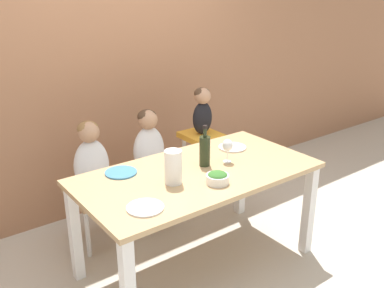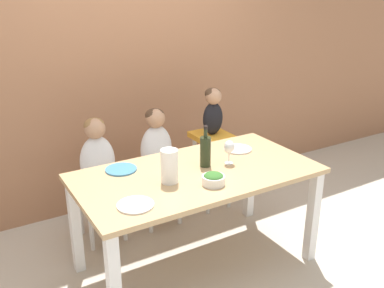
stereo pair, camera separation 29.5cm
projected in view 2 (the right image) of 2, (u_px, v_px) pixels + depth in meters
ground_plane at (196, 263)px, 3.23m from camera, size 14.00×14.00×0.00m
wall_back at (123, 60)px, 3.77m from camera, size 10.00×0.06×2.70m
dining_table at (197, 184)px, 3.00m from camera, size 1.68×0.88×0.76m
chair_far_left at (100, 194)px, 3.43m from camera, size 0.37×0.43×0.47m
chair_far_center at (157, 180)px, 3.68m from camera, size 0.37×0.43×0.47m
chair_right_highchair at (212, 151)px, 3.89m from camera, size 0.31×0.37×0.71m
person_child_left at (97, 153)px, 3.31m from camera, size 0.28×0.18×0.56m
person_child_center at (156, 141)px, 3.55m from camera, size 0.28×0.18×0.56m
person_baby_right at (213, 109)px, 3.75m from camera, size 0.19×0.15×0.42m
wine_bottle at (205, 151)px, 3.01m from camera, size 0.08×0.08×0.30m
paper_towel_roll at (169, 166)px, 2.76m from camera, size 0.11×0.11×0.23m
wine_glass_near at (229, 147)px, 3.05m from camera, size 0.08×0.08×0.17m
salad_bowl_large at (213, 179)px, 2.76m from camera, size 0.15×0.15×0.08m
dinner_plate_front_left at (135, 205)px, 2.50m from camera, size 0.22×0.22×0.01m
dinner_plate_back_left at (121, 169)px, 2.98m from camera, size 0.22×0.22×0.01m
dinner_plate_back_right at (238, 149)px, 3.34m from camera, size 0.22×0.22×0.01m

